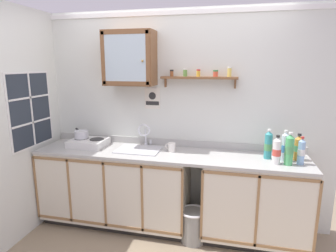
{
  "coord_description": "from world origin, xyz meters",
  "views": [
    {
      "loc": [
        0.68,
        -2.47,
        1.86
      ],
      "look_at": [
        -0.02,
        0.53,
        1.19
      ],
      "focal_mm": 30.36,
      "sensor_mm": 36.0,
      "label": 1
    }
  ],
  "objects_px": {
    "sink": "(139,152)",
    "bottle_water_clear_2": "(285,147)",
    "hot_plate_stove": "(88,143)",
    "wall_cabinet": "(130,58)",
    "bottle_opaque_white_3": "(277,151)",
    "bottle_water_blue_5": "(301,152)",
    "mug": "(171,147)",
    "bottle_detergent_teal_0": "(268,145)",
    "bottle_soda_green_1": "(289,150)",
    "bottle_juice_amber_4": "(298,148)",
    "saucepan": "(81,134)",
    "warning_sign": "(152,99)",
    "trash_bin": "(193,225)"
  },
  "relations": [
    {
      "from": "sink",
      "to": "bottle_water_clear_2",
      "type": "distance_m",
      "value": 1.54
    },
    {
      "from": "hot_plate_stove",
      "to": "wall_cabinet",
      "type": "relative_size",
      "value": 0.69
    },
    {
      "from": "hot_plate_stove",
      "to": "bottle_opaque_white_3",
      "type": "distance_m",
      "value": 2.08
    },
    {
      "from": "bottle_water_blue_5",
      "to": "wall_cabinet",
      "type": "bearing_deg",
      "value": 173.34
    },
    {
      "from": "hot_plate_stove",
      "to": "wall_cabinet",
      "type": "distance_m",
      "value": 1.1
    },
    {
      "from": "mug",
      "to": "bottle_opaque_white_3",
      "type": "bearing_deg",
      "value": -8.41
    },
    {
      "from": "sink",
      "to": "bottle_water_blue_5",
      "type": "distance_m",
      "value": 1.68
    },
    {
      "from": "mug",
      "to": "bottle_water_blue_5",
      "type": "bearing_deg",
      "value": -5.23
    },
    {
      "from": "bottle_detergent_teal_0",
      "to": "bottle_soda_green_1",
      "type": "xyz_separation_m",
      "value": [
        0.17,
        -0.15,
        0.01
      ]
    },
    {
      "from": "hot_plate_stove",
      "to": "bottle_water_blue_5",
      "type": "distance_m",
      "value": 2.31
    },
    {
      "from": "bottle_juice_amber_4",
      "to": "mug",
      "type": "relative_size",
      "value": 2.25
    },
    {
      "from": "saucepan",
      "to": "warning_sign",
      "type": "height_order",
      "value": "warning_sign"
    },
    {
      "from": "bottle_detergent_teal_0",
      "to": "warning_sign",
      "type": "relative_size",
      "value": 1.25
    },
    {
      "from": "bottle_water_clear_2",
      "to": "bottle_water_blue_5",
      "type": "relative_size",
      "value": 1.14
    },
    {
      "from": "hot_plate_stove",
      "to": "bottle_water_blue_5",
      "type": "bearing_deg",
      "value": -2.42
    },
    {
      "from": "bottle_water_clear_2",
      "to": "bottle_opaque_white_3",
      "type": "bearing_deg",
      "value": -128.85
    },
    {
      "from": "sink",
      "to": "bottle_water_clear_2",
      "type": "height_order",
      "value": "bottle_water_clear_2"
    },
    {
      "from": "bottle_opaque_white_3",
      "to": "mug",
      "type": "distance_m",
      "value": 1.09
    },
    {
      "from": "bottle_soda_green_1",
      "to": "saucepan",
      "type": "bearing_deg",
      "value": 175.8
    },
    {
      "from": "bottle_soda_green_1",
      "to": "bottle_juice_amber_4",
      "type": "xyz_separation_m",
      "value": [
        0.12,
        0.17,
        -0.03
      ]
    },
    {
      "from": "bottle_soda_green_1",
      "to": "trash_bin",
      "type": "relative_size",
      "value": 0.88
    },
    {
      "from": "bottle_opaque_white_3",
      "to": "bottle_water_blue_5",
      "type": "height_order",
      "value": "bottle_opaque_white_3"
    },
    {
      "from": "sink",
      "to": "bottle_soda_green_1",
      "type": "distance_m",
      "value": 1.57
    },
    {
      "from": "wall_cabinet",
      "to": "sink",
      "type": "bearing_deg",
      "value": -40.92
    },
    {
      "from": "bottle_water_clear_2",
      "to": "warning_sign",
      "type": "bearing_deg",
      "value": 169.15
    },
    {
      "from": "bottle_detergent_teal_0",
      "to": "trash_bin",
      "type": "xyz_separation_m",
      "value": [
        -0.72,
        -0.23,
        -0.87
      ]
    },
    {
      "from": "hot_plate_stove",
      "to": "trash_bin",
      "type": "distance_m",
      "value": 1.51
    },
    {
      "from": "bottle_opaque_white_3",
      "to": "wall_cabinet",
      "type": "relative_size",
      "value": 0.48
    },
    {
      "from": "bottle_opaque_white_3",
      "to": "saucepan",
      "type": "bearing_deg",
      "value": 175.66
    },
    {
      "from": "bottle_opaque_white_3",
      "to": "warning_sign",
      "type": "distance_m",
      "value": 1.47
    },
    {
      "from": "bottle_soda_green_1",
      "to": "hot_plate_stove",
      "type": "bearing_deg",
      "value": 176.34
    },
    {
      "from": "bottle_detergent_teal_0",
      "to": "wall_cabinet",
      "type": "distance_m",
      "value": 1.74
    },
    {
      "from": "hot_plate_stove",
      "to": "saucepan",
      "type": "xyz_separation_m",
      "value": [
        -0.1,
        0.03,
        0.09
      ]
    },
    {
      "from": "saucepan",
      "to": "bottle_opaque_white_3",
      "type": "xyz_separation_m",
      "value": [
        2.18,
        -0.17,
        -0.0
      ]
    },
    {
      "from": "bottle_water_clear_2",
      "to": "bottle_juice_amber_4",
      "type": "height_order",
      "value": "bottle_water_clear_2"
    },
    {
      "from": "hot_plate_stove",
      "to": "bottle_water_clear_2",
      "type": "xyz_separation_m",
      "value": [
        2.16,
        -0.03,
        0.1
      ]
    },
    {
      "from": "bottle_water_blue_5",
      "to": "wall_cabinet",
      "type": "distance_m",
      "value": 2.02
    },
    {
      "from": "hot_plate_stove",
      "to": "saucepan",
      "type": "relative_size",
      "value": 1.58
    },
    {
      "from": "sink",
      "to": "wall_cabinet",
      "type": "distance_m",
      "value": 1.05
    },
    {
      "from": "bottle_detergent_teal_0",
      "to": "trash_bin",
      "type": "distance_m",
      "value": 1.15
    },
    {
      "from": "bottle_soda_green_1",
      "to": "wall_cabinet",
      "type": "bearing_deg",
      "value": 171.45
    },
    {
      "from": "bottle_opaque_white_3",
      "to": "warning_sign",
      "type": "height_order",
      "value": "warning_sign"
    },
    {
      "from": "sink",
      "to": "bottle_opaque_white_3",
      "type": "height_order",
      "value": "bottle_opaque_white_3"
    },
    {
      "from": "sink",
      "to": "hot_plate_stove",
      "type": "relative_size",
      "value": 1.18
    },
    {
      "from": "hot_plate_stove",
      "to": "bottle_detergent_teal_0",
      "type": "distance_m",
      "value": 2.01
    },
    {
      "from": "bottle_soda_green_1",
      "to": "bottle_water_blue_5",
      "type": "relative_size",
      "value": 1.17
    },
    {
      "from": "sink",
      "to": "mug",
      "type": "relative_size",
      "value": 4.01
    },
    {
      "from": "bottle_soda_green_1",
      "to": "warning_sign",
      "type": "bearing_deg",
      "value": 165.16
    },
    {
      "from": "bottle_soda_green_1",
      "to": "bottle_opaque_white_3",
      "type": "distance_m",
      "value": 0.11
    },
    {
      "from": "warning_sign",
      "to": "mug",
      "type": "bearing_deg",
      "value": -38.95
    }
  ]
}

